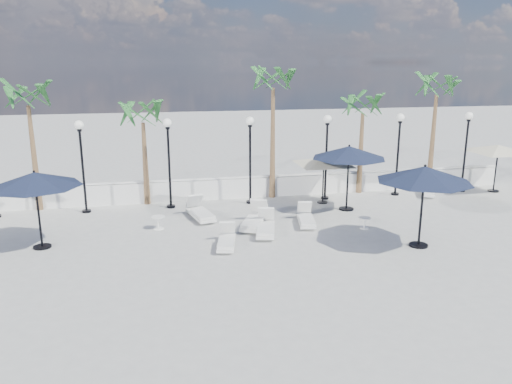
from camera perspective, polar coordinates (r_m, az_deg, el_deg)
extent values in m
plane|color=#979692|center=(16.30, 3.74, -7.39)|extent=(100.00, 100.00, 0.00)
cube|color=silver|center=(23.13, -1.14, 0.47)|extent=(26.00, 0.30, 0.90)
cube|color=silver|center=(23.01, -1.14, 1.73)|extent=(26.00, 0.12, 0.08)
cylinder|color=black|center=(22.10, -18.79, -2.07)|extent=(0.36, 0.36, 0.10)
cylinder|color=black|center=(21.70, -19.15, 2.23)|extent=(0.10, 0.10, 3.50)
cylinder|color=black|center=(21.42, -19.53, 6.68)|extent=(0.18, 0.18, 0.10)
sphere|color=white|center=(21.40, -19.58, 7.23)|extent=(0.36, 0.36, 0.36)
cylinder|color=black|center=(21.91, -9.69, -1.63)|extent=(0.36, 0.36, 0.10)
cylinder|color=black|center=(21.51, -9.88, 2.73)|extent=(0.10, 0.10, 3.50)
cylinder|color=black|center=(21.23, -10.08, 7.22)|extent=(0.18, 0.18, 0.10)
sphere|color=white|center=(21.20, -10.10, 7.78)|extent=(0.36, 0.36, 0.36)
cylinder|color=black|center=(22.28, -0.66, -1.14)|extent=(0.36, 0.36, 0.10)
cylinder|color=black|center=(21.88, -0.67, 3.15)|extent=(0.10, 0.10, 3.50)
cylinder|color=black|center=(21.61, -0.69, 7.57)|extent=(0.18, 0.18, 0.10)
sphere|color=white|center=(21.58, -0.69, 8.12)|extent=(0.36, 0.36, 0.36)
cylinder|color=black|center=(23.18, 7.86, -0.66)|extent=(0.36, 0.36, 0.10)
cylinder|color=black|center=(22.79, 8.01, 3.47)|extent=(0.10, 0.10, 3.50)
cylinder|color=black|center=(22.53, 8.16, 7.71)|extent=(0.18, 0.18, 0.10)
sphere|color=white|center=(22.51, 8.18, 8.24)|extent=(0.36, 0.36, 0.36)
cylinder|color=black|center=(24.55, 15.60, -0.21)|extent=(0.36, 0.36, 0.10)
cylinder|color=black|center=(24.18, 15.87, 3.69)|extent=(0.10, 0.10, 3.50)
cylinder|color=black|center=(23.94, 16.15, 7.69)|extent=(0.18, 0.18, 0.10)
sphere|color=white|center=(23.92, 16.19, 8.19)|extent=(0.36, 0.36, 0.36)
cylinder|color=black|center=(26.31, 22.40, 0.20)|extent=(0.36, 0.36, 0.10)
cylinder|color=black|center=(25.97, 22.76, 3.83)|extent=(0.10, 0.10, 3.50)
cylinder|color=black|center=(25.75, 23.13, 7.55)|extent=(0.18, 0.18, 0.10)
sphere|color=white|center=(25.72, 23.18, 8.01)|extent=(0.36, 0.36, 0.36)
cone|color=brown|center=(22.74, -24.00, 3.47)|extent=(0.28, 0.28, 4.40)
cone|color=brown|center=(22.28, -12.53, 3.14)|extent=(0.28, 0.28, 3.60)
cone|color=brown|center=(22.77, 1.91, 5.51)|extent=(0.28, 0.28, 5.00)
cone|color=brown|center=(24.23, 11.87, 4.32)|extent=(0.28, 0.28, 3.80)
cone|color=brown|center=(25.85, 19.50, 5.32)|extent=(0.28, 0.28, 4.60)
cube|color=silver|center=(20.15, -6.34, -2.62)|extent=(1.09, 2.07, 0.11)
cube|color=silver|center=(19.87, -6.11, -2.50)|extent=(0.90, 1.44, 0.11)
cube|color=silver|center=(20.77, -7.07, -0.98)|extent=(0.71, 0.60, 0.62)
cube|color=silver|center=(18.30, 1.12, -4.34)|extent=(1.09, 2.02, 0.10)
cube|color=silver|center=(18.02, 1.10, -4.26)|extent=(0.90, 1.40, 0.10)
cube|color=silver|center=(18.92, 1.17, -2.47)|extent=(0.69, 0.59, 0.60)
cube|color=silver|center=(19.45, 5.75, -3.29)|extent=(0.92, 1.85, 0.10)
cube|color=silver|center=(19.19, 5.84, -3.21)|extent=(0.78, 1.28, 0.10)
cube|color=silver|center=(20.03, 5.56, -1.70)|extent=(0.63, 0.52, 0.55)
cube|color=silver|center=(17.08, -3.40, -5.83)|extent=(0.89, 1.76, 0.09)
cube|color=silver|center=(16.84, -3.45, -5.78)|extent=(0.74, 1.22, 0.09)
cube|color=silver|center=(17.61, -3.29, -4.03)|extent=(0.60, 0.50, 0.53)
cube|color=silver|center=(19.06, -0.15, -3.50)|extent=(1.50, 2.22, 0.11)
cube|color=silver|center=(18.76, -0.34, -3.40)|extent=(1.18, 1.57, 0.11)
cube|color=silver|center=(19.74, 0.39, -1.58)|extent=(0.81, 0.73, 0.66)
cube|color=silver|center=(24.98, 18.94, -0.01)|extent=(1.21, 1.78, 0.09)
cube|color=silver|center=(24.73, 19.01, 0.09)|extent=(0.95, 1.26, 0.09)
cube|color=silver|center=(25.56, 18.85, 1.11)|extent=(0.65, 0.58, 0.53)
cylinder|color=silver|center=(19.23, -11.05, -4.11)|extent=(0.39, 0.39, 0.03)
cylinder|color=silver|center=(19.16, -11.08, -3.49)|extent=(0.06, 0.06, 0.47)
cylinder|color=silver|center=(19.09, -11.12, -2.79)|extent=(0.51, 0.51, 0.03)
cylinder|color=silver|center=(21.70, -6.44, -1.77)|extent=(0.35, 0.35, 0.03)
cylinder|color=silver|center=(21.65, -6.46, -1.26)|extent=(0.05, 0.05, 0.43)
cylinder|color=silver|center=(21.59, -6.48, -0.70)|extent=(0.46, 0.46, 0.03)
cylinder|color=silver|center=(19.37, 12.27, -4.04)|extent=(0.34, 0.34, 0.03)
cylinder|color=silver|center=(19.31, 12.30, -3.50)|extent=(0.05, 0.05, 0.41)
cylinder|color=silver|center=(19.25, 12.33, -2.90)|extent=(0.44, 0.44, 0.03)
cylinder|color=black|center=(18.50, -23.22, -5.77)|extent=(0.59, 0.59, 0.06)
cylinder|color=black|center=(18.12, -23.62, -2.04)|extent=(0.07, 0.07, 2.57)
cone|color=black|center=(17.87, -23.97, 1.33)|extent=(3.04, 3.04, 0.47)
sphere|color=black|center=(17.81, -24.06, 2.15)|extent=(0.08, 0.08, 0.08)
cylinder|color=black|center=(21.65, 10.28, -1.90)|extent=(0.63, 0.63, 0.07)
cylinder|color=black|center=(21.32, 10.44, 1.47)|extent=(0.08, 0.08, 2.68)
cone|color=black|center=(21.09, 10.58, 4.49)|extent=(3.13, 3.13, 0.50)
sphere|color=black|center=(21.05, 10.61, 5.24)|extent=(0.09, 0.09, 0.09)
cylinder|color=black|center=(18.03, 18.06, -5.79)|extent=(0.64, 0.64, 0.07)
cylinder|color=black|center=(17.63, 18.40, -1.73)|extent=(0.08, 0.08, 2.73)
cone|color=black|center=(17.35, 18.71, 1.95)|extent=(3.18, 3.18, 0.51)
sphere|color=black|center=(17.30, 18.78, 2.87)|extent=(0.09, 0.09, 0.09)
cylinder|color=black|center=(22.51, 7.60, -1.17)|extent=(0.46, 0.46, 0.05)
cylinder|color=black|center=(22.27, 7.68, 1.31)|extent=(0.06, 0.06, 2.05)
pyramid|color=#C1BA99|center=(22.05, 7.77, 3.95)|extent=(4.53, 4.53, 0.31)
cylinder|color=black|center=(26.90, 25.47, 0.12)|extent=(0.52, 0.52, 0.06)
cylinder|color=black|center=(26.67, 25.73, 2.42)|extent=(0.07, 0.07, 2.26)
pyramid|color=#C1BA99|center=(26.48, 26.00, 4.86)|extent=(4.92, 4.92, 0.35)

